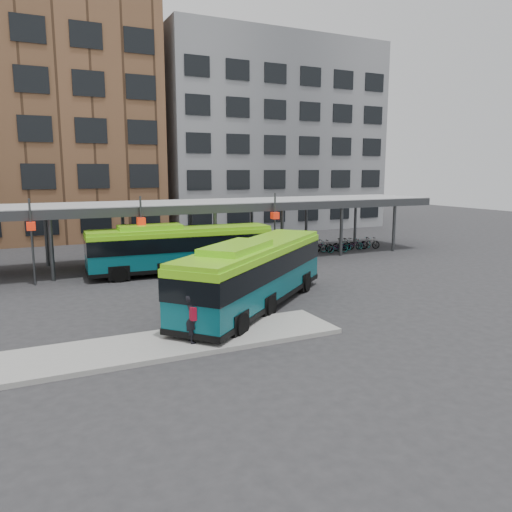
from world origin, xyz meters
The scene contains 9 objects.
ground centered at (0.00, 0.00, 0.00)m, with size 120.00×120.00×0.00m, color #28282B.
boarding_island centered at (-5.50, -3.00, 0.09)m, with size 14.00×3.00×0.18m, color gray.
canopy centered at (-0.06, 12.87, 3.91)m, with size 40.00×6.53×4.80m.
building_brick centered at (-10.00, 32.00, 11.00)m, with size 26.00×14.00×22.00m, color brown.
building_grey centered at (16.00, 32.00, 10.00)m, with size 24.00×14.00×20.00m, color slate.
bus_front centered at (0.02, 0.29, 1.69)m, with size 10.55×9.61×3.25m.
bus_rear centered at (-0.73, 9.42, 1.61)m, with size 11.30×2.98×3.08m.
pedestrian centered at (-4.28, -3.44, 1.08)m, with size 0.45×0.68×1.78m.
bike_rack centered at (13.45, 12.22, 0.47)m, with size 6.71×1.73×1.02m.
Camera 1 is at (-9.61, -19.93, 6.29)m, focal length 35.00 mm.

